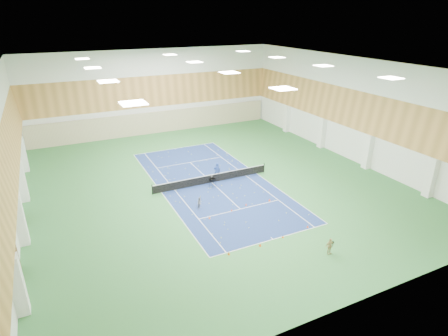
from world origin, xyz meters
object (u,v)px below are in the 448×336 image
(coach, at_px, (217,171))
(child_apron, at_px, (330,246))
(tennis_net, at_px, (212,178))
(child_court, at_px, (200,203))
(ball_cart, at_px, (213,182))

(coach, distance_m, child_apron, 15.99)
(tennis_net, bearing_deg, child_apron, -79.93)
(child_court, xyz_separation_m, ball_cart, (2.93, 3.68, -0.07))
(coach, relative_size, child_apron, 1.42)
(tennis_net, distance_m, ball_cart, 0.99)
(ball_cart, bearing_deg, coach, 43.25)
(coach, xyz_separation_m, child_court, (-4.14, -5.21, -0.40))
(coach, height_order, child_apron, coach)
(tennis_net, relative_size, coach, 6.78)
(child_court, xyz_separation_m, child_apron, (5.96, -10.68, 0.12))
(ball_cart, bearing_deg, child_apron, -86.44)
(tennis_net, xyz_separation_m, child_court, (-3.25, -4.61, -0.00))
(child_apron, bearing_deg, child_court, 121.04)
(tennis_net, distance_m, child_court, 5.64)
(child_court, distance_m, ball_cart, 4.70)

